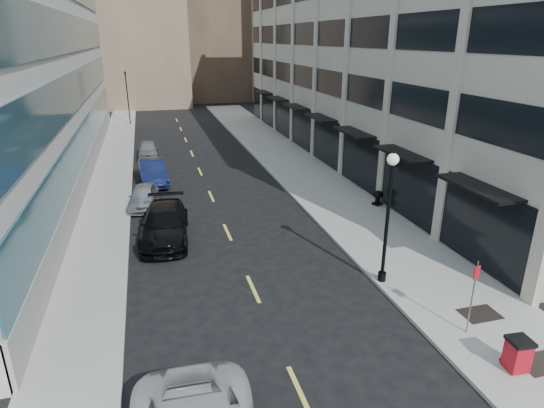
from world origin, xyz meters
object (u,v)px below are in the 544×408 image
traffic_signal (125,75)px  lamppost (388,207)px  car_black_pickup (165,224)px  trash_bin (518,353)px  car_grey_sedan (148,149)px  car_silver_sedan (143,196)px  car_blue_sedan (153,172)px  urn_planter (378,196)px  sign_post (474,288)px

traffic_signal → lamppost: bearing=-75.2°
car_black_pickup → lamppost: (8.50, -7.01, 2.60)m
trash_bin → car_grey_sedan: bearing=112.7°
car_silver_sedan → car_blue_sedan: 4.85m
lamppost → car_grey_sedan: bearing=110.1°
car_black_pickup → car_grey_sedan: car_black_pickup is taller
car_black_pickup → urn_planter: car_black_pickup is taller
car_black_pickup → car_silver_sedan: 5.25m
traffic_signal → car_silver_sedan: size_ratio=1.79×
car_blue_sedan → urn_planter: car_blue_sedan is taller
lamppost → car_blue_sedan: bearing=117.5°
car_grey_sedan → urn_planter: bearing=-50.0°
car_silver_sedan → urn_planter: size_ratio=4.39×
traffic_signal → car_grey_sedan: size_ratio=1.72×
lamppost → urn_planter: bearing=63.5°
car_blue_sedan → trash_bin: car_blue_sedan is taller
traffic_signal → car_silver_sedan: 29.32m
car_silver_sedan → traffic_signal: bearing=100.1°
car_black_pickup → sign_post: size_ratio=2.08×
traffic_signal → urn_planter: size_ratio=7.83×
car_silver_sedan → sign_post: 19.37m
car_silver_sedan → urn_planter: 14.20m
car_silver_sedan → sign_post: bearing=-49.1°
car_blue_sedan → car_grey_sedan: 7.69m
car_black_pickup → sign_post: bearing=-43.6°
car_silver_sedan → sign_post: size_ratio=1.43×
traffic_signal → trash_bin: bearing=-75.6°
trash_bin → lamppost: (-1.31, 5.99, 2.69)m
car_silver_sedan → car_blue_sedan: (0.70, 4.79, 0.15)m
car_blue_sedan → lamppost: bearing=-65.8°
sign_post → urn_planter: 12.77m
car_blue_sedan → urn_planter: size_ratio=5.58×
car_grey_sedan → traffic_signal: bearing=97.2°
car_silver_sedan → trash_bin: bearing=-51.6°
car_grey_sedan → sign_post: size_ratio=1.49×
car_silver_sedan → urn_planter: car_silver_sedan is taller
trash_bin → car_blue_sedan: bearing=117.9°
sign_post → car_silver_sedan: bearing=102.7°
car_black_pickup → trash_bin: bearing=-47.6°
car_grey_sedan → urn_planter: 20.96m
sign_post → lamppost: bearing=84.8°
urn_planter → trash_bin: bearing=-101.3°
trash_bin → sign_post: size_ratio=0.40×
car_silver_sedan → car_black_pickup: bearing=-71.3°
lamppost → car_black_pickup: bearing=140.5°
sign_post → urn_planter: size_ratio=3.07×
car_black_pickup → car_silver_sedan: car_black_pickup is taller
car_blue_sedan → car_grey_sedan: bearing=88.3°
traffic_signal → sign_post: (11.90, -45.01, -3.83)m
car_grey_sedan → lamppost: bearing=-68.9°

